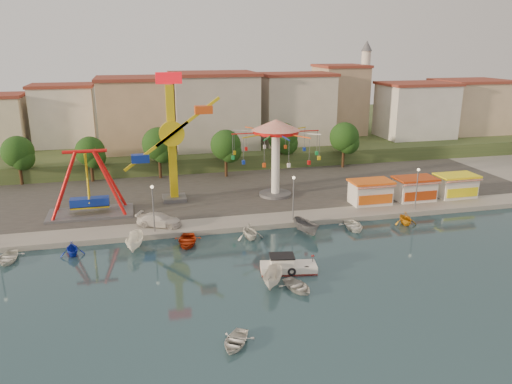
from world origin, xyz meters
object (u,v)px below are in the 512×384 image
object	(u,v)px
wave_swinger	(276,140)
cabin_motorboat	(287,267)
skiff	(273,278)
rowboat_a	(298,286)
van	(159,220)
pirate_ship_ride	(88,184)
kamikaze_tower	(175,142)

from	to	relation	value
wave_swinger	cabin_motorboat	xyz separation A→B (m)	(-5.06, -21.80, -7.71)
skiff	rowboat_a	bearing A→B (deg)	-5.68
rowboat_a	skiff	distance (m)	2.26
cabin_motorboat	van	xyz separation A→B (m)	(-10.96, 13.63, 0.85)
wave_swinger	pirate_ship_ride	bearing A→B (deg)	-174.78
wave_swinger	rowboat_a	xyz separation A→B (m)	(-5.23, -25.45, -7.84)
pirate_ship_ride	cabin_motorboat	size ratio (longest dim) A/B	1.84
kamikaze_tower	cabin_motorboat	world-z (taller)	kamikaze_tower
pirate_ship_ride	kamikaze_tower	world-z (taller)	kamikaze_tower
wave_swinger	skiff	bearing A→B (deg)	-106.34
rowboat_a	van	distance (m)	20.39
pirate_ship_ride	cabin_motorboat	xyz separation A→B (m)	(18.81, -19.62, -3.91)
van	cabin_motorboat	bearing A→B (deg)	-116.32
wave_swinger	rowboat_a	world-z (taller)	wave_swinger
kamikaze_tower	skiff	distance (m)	26.99
kamikaze_tower	cabin_motorboat	size ratio (longest dim) A/B	3.03
skiff	van	xyz separation A→B (m)	(-8.91, 16.07, 0.58)
kamikaze_tower	van	size ratio (longest dim) A/B	3.25
rowboat_a	skiff	bearing A→B (deg)	129.42
wave_swinger	cabin_motorboat	bearing A→B (deg)	-103.06
skiff	cabin_motorboat	bearing A→B (deg)	77.00
rowboat_a	pirate_ship_ride	bearing A→B (deg)	110.79
pirate_ship_ride	rowboat_a	xyz separation A→B (m)	(18.63, -23.26, -4.04)
van	kamikaze_tower	bearing A→B (deg)	7.00
kamikaze_tower	wave_swinger	world-z (taller)	kamikaze_tower
wave_swinger	skiff	world-z (taller)	wave_swinger
kamikaze_tower	skiff	bearing A→B (deg)	-76.66
pirate_ship_ride	rowboat_a	world-z (taller)	pirate_ship_ride
pirate_ship_ride	wave_swinger	world-z (taller)	wave_swinger
cabin_motorboat	van	distance (m)	17.51
pirate_ship_ride	rowboat_a	size ratio (longest dim) A/B	2.93
pirate_ship_ride	kamikaze_tower	distance (m)	11.92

